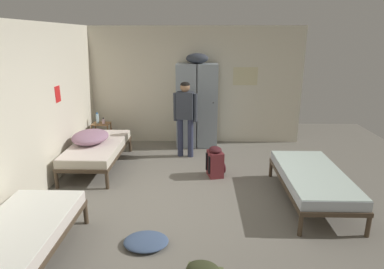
{
  "coord_description": "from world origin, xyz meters",
  "views": [
    {
      "loc": [
        0.13,
        -4.64,
        2.43
      ],
      "look_at": [
        0.0,
        0.29,
        0.95
      ],
      "focal_mm": 30.92,
      "sensor_mm": 36.0,
      "label": 1
    }
  ],
  "objects_px": {
    "bed_left_front": "(15,238)",
    "water_bottle": "(97,118)",
    "locker_bank": "(197,104)",
    "bed_right": "(312,178)",
    "bedding_heap": "(90,137)",
    "person_traveler": "(185,112)",
    "bed_left_rear": "(97,149)",
    "lotion_bottle": "(103,121)",
    "backpack_maroon": "(216,162)",
    "clothes_pile_denim": "(146,241)",
    "shelf_unit": "(102,133)"
  },
  "relations": [
    {
      "from": "bed_left_rear",
      "to": "backpack_maroon",
      "type": "xyz_separation_m",
      "value": [
        2.23,
        -0.34,
        -0.12
      ]
    },
    {
      "from": "person_traveler",
      "to": "lotion_bottle",
      "type": "relative_size",
      "value": 11.37
    },
    {
      "from": "bed_left_front",
      "to": "bedding_heap",
      "type": "bearing_deg",
      "value": 92.39
    },
    {
      "from": "bed_left_front",
      "to": "bed_right",
      "type": "distance_m",
      "value": 3.98
    },
    {
      "from": "bedding_heap",
      "to": "person_traveler",
      "type": "height_order",
      "value": "person_traveler"
    },
    {
      "from": "bed_left_rear",
      "to": "bedding_heap",
      "type": "bearing_deg",
      "value": 167.99
    },
    {
      "from": "bedding_heap",
      "to": "bed_left_rear",
      "type": "bearing_deg",
      "value": -12.01
    },
    {
      "from": "bed_right",
      "to": "person_traveler",
      "type": "height_order",
      "value": "person_traveler"
    },
    {
      "from": "shelf_unit",
      "to": "bed_left_front",
      "type": "distance_m",
      "value": 4.04
    },
    {
      "from": "bedding_heap",
      "to": "water_bottle",
      "type": "distance_m",
      "value": 1.17
    },
    {
      "from": "bed_left_front",
      "to": "person_traveler",
      "type": "height_order",
      "value": "person_traveler"
    },
    {
      "from": "locker_bank",
      "to": "lotion_bottle",
      "type": "relative_size",
      "value": 15.13
    },
    {
      "from": "backpack_maroon",
      "to": "bed_left_front",
      "type": "bearing_deg",
      "value": -131.16
    },
    {
      "from": "bed_left_rear",
      "to": "lotion_bottle",
      "type": "bearing_deg",
      "value": 99.21
    },
    {
      "from": "bedding_heap",
      "to": "clothes_pile_denim",
      "type": "distance_m",
      "value": 2.89
    },
    {
      "from": "bed_right",
      "to": "lotion_bottle",
      "type": "bearing_deg",
      "value": 148.17
    },
    {
      "from": "shelf_unit",
      "to": "clothes_pile_denim",
      "type": "height_order",
      "value": "shelf_unit"
    },
    {
      "from": "person_traveler",
      "to": "lotion_bottle",
      "type": "distance_m",
      "value": 1.9
    },
    {
      "from": "bed_left_front",
      "to": "clothes_pile_denim",
      "type": "xyz_separation_m",
      "value": [
        1.3,
        0.46,
        -0.33
      ]
    },
    {
      "from": "bed_left_front",
      "to": "water_bottle",
      "type": "relative_size",
      "value": 8.02
    },
    {
      "from": "person_traveler",
      "to": "clothes_pile_denim",
      "type": "distance_m",
      "value": 3.22
    },
    {
      "from": "locker_bank",
      "to": "water_bottle",
      "type": "xyz_separation_m",
      "value": [
        -2.2,
        -0.22,
        -0.29
      ]
    },
    {
      "from": "locker_bank",
      "to": "bed_right",
      "type": "xyz_separation_m",
      "value": [
        1.77,
        -2.65,
        -0.59
      ]
    },
    {
      "from": "locker_bank",
      "to": "bedding_heap",
      "type": "distance_m",
      "value": 2.44
    },
    {
      "from": "bed_left_front",
      "to": "backpack_maroon",
      "type": "height_order",
      "value": "backpack_maroon"
    },
    {
      "from": "clothes_pile_denim",
      "to": "bed_left_rear",
      "type": "bearing_deg",
      "value": 118.24
    },
    {
      "from": "water_bottle",
      "to": "lotion_bottle",
      "type": "xyz_separation_m",
      "value": [
        0.15,
        -0.06,
        -0.05
      ]
    },
    {
      "from": "bed_right",
      "to": "water_bottle",
      "type": "relative_size",
      "value": 8.02
    },
    {
      "from": "bed_left_rear",
      "to": "shelf_unit",
      "type": "bearing_deg",
      "value": 102.26
    },
    {
      "from": "bed_right",
      "to": "bedding_heap",
      "type": "xyz_separation_m",
      "value": [
        -3.76,
        1.28,
        0.22
      ]
    },
    {
      "from": "bed_right",
      "to": "backpack_maroon",
      "type": "height_order",
      "value": "backpack_maroon"
    },
    {
      "from": "bed_left_front",
      "to": "clothes_pile_denim",
      "type": "relative_size",
      "value": 3.48
    },
    {
      "from": "bed_right",
      "to": "lotion_bottle",
      "type": "xyz_separation_m",
      "value": [
        -3.81,
        2.37,
        0.25
      ]
    },
    {
      "from": "water_bottle",
      "to": "locker_bank",
      "type": "bearing_deg",
      "value": 5.82
    },
    {
      "from": "person_traveler",
      "to": "bed_left_rear",
      "type": "bearing_deg",
      "value": -158.15
    },
    {
      "from": "bed_left_front",
      "to": "bed_right",
      "type": "xyz_separation_m",
      "value": [
        3.63,
        1.63,
        0.0
      ]
    },
    {
      "from": "bedding_heap",
      "to": "bed_left_front",
      "type": "bearing_deg",
      "value": -87.61
    },
    {
      "from": "bed_left_rear",
      "to": "backpack_maroon",
      "type": "distance_m",
      "value": 2.25
    },
    {
      "from": "locker_bank",
      "to": "bed_left_rear",
      "type": "relative_size",
      "value": 1.09
    },
    {
      "from": "person_traveler",
      "to": "locker_bank",
      "type": "bearing_deg",
      "value": 72.82
    },
    {
      "from": "locker_bank",
      "to": "clothes_pile_denim",
      "type": "bearing_deg",
      "value": -98.42
    },
    {
      "from": "bed_left_front",
      "to": "water_bottle",
      "type": "xyz_separation_m",
      "value": [
        -0.33,
        4.06,
        0.3
      ]
    },
    {
      "from": "shelf_unit",
      "to": "bed_right",
      "type": "height_order",
      "value": "shelf_unit"
    },
    {
      "from": "locker_bank",
      "to": "clothes_pile_denim",
      "type": "xyz_separation_m",
      "value": [
        -0.56,
        -3.82,
        -0.92
      ]
    },
    {
      "from": "shelf_unit",
      "to": "lotion_bottle",
      "type": "distance_m",
      "value": 0.29
    },
    {
      "from": "lotion_bottle",
      "to": "backpack_maroon",
      "type": "distance_m",
      "value": 2.83
    },
    {
      "from": "lotion_bottle",
      "to": "clothes_pile_denim",
      "type": "relative_size",
      "value": 0.25
    },
    {
      "from": "person_traveler",
      "to": "water_bottle",
      "type": "xyz_separation_m",
      "value": [
        -1.97,
        0.51,
        -0.26
      ]
    },
    {
      "from": "backpack_maroon",
      "to": "bedding_heap",
      "type": "bearing_deg",
      "value": 171.13
    },
    {
      "from": "bed_left_front",
      "to": "locker_bank",
      "type": "bearing_deg",
      "value": 66.44
    }
  ]
}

